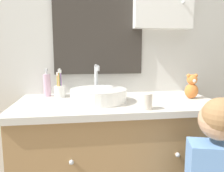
% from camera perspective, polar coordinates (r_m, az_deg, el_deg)
% --- Properties ---
extents(wall_back, '(3.20, 0.18, 2.50)m').
position_cam_1_polar(wall_back, '(1.62, 0.16, 13.93)').
color(wall_back, silver).
rests_on(wall_back, ground_plane).
extents(vanity_counter, '(1.21, 0.58, 0.84)m').
position_cam_1_polar(vanity_counter, '(1.48, 1.34, -19.81)').
color(vanity_counter, '#A37A4C').
rests_on(vanity_counter, ground_plane).
extents(sink_basin, '(0.34, 0.39, 0.22)m').
position_cam_1_polar(sink_basin, '(1.31, -3.49, -2.22)').
color(sink_basin, white).
rests_on(sink_basin, vanity_counter).
extents(toothbrush_holder, '(0.07, 0.07, 0.19)m').
position_cam_1_polar(toothbrush_holder, '(1.48, -13.51, -1.09)').
color(toothbrush_holder, silver).
rests_on(toothbrush_holder, vanity_counter).
extents(soap_dispenser, '(0.05, 0.05, 0.19)m').
position_cam_1_polar(soap_dispenser, '(1.53, -16.60, 0.30)').
color(soap_dispenser, '#CCA3BC').
rests_on(soap_dispenser, vanity_counter).
extents(teddy_bear, '(0.09, 0.07, 0.16)m').
position_cam_1_polar(teddy_bear, '(1.49, 20.09, -0.19)').
color(teddy_bear, orange).
rests_on(teddy_bear, vanity_counter).
extents(drinking_cup, '(0.07, 0.07, 0.08)m').
position_cam_1_polar(drinking_cup, '(1.14, 8.88, -3.98)').
color(drinking_cup, silver).
rests_on(drinking_cup, vanity_counter).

